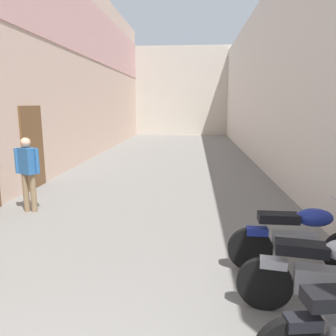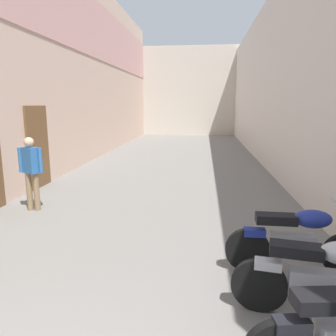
# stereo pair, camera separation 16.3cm
# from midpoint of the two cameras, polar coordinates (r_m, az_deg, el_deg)

# --- Properties ---
(ground_plane) EXTENTS (39.57, 39.57, 0.00)m
(ground_plane) POSITION_cam_midpoint_polar(r_m,az_deg,el_deg) (10.52, 0.41, -1.11)
(ground_plane) COLOR slate
(building_left) EXTENTS (0.45, 23.57, 7.29)m
(building_left) POSITION_cam_midpoint_polar(r_m,az_deg,el_deg) (13.08, -14.90, 17.11)
(building_left) COLOR beige
(building_left) RESTS_ON ground
(building_right) EXTENTS (0.45, 23.57, 6.01)m
(building_right) POSITION_cam_midpoint_polar(r_m,az_deg,el_deg) (12.50, 18.29, 14.14)
(building_right) COLOR beige
(building_right) RESTS_ON ground
(building_far_end) EXTENTS (9.66, 2.00, 6.32)m
(building_far_end) POSITION_cam_midpoint_polar(r_m,az_deg,el_deg) (25.05, 3.98, 13.26)
(building_far_end) COLOR beige
(building_far_end) RESTS_ON ground
(motorcycle_third) EXTENTS (1.84, 0.58, 1.04)m
(motorcycle_third) POSITION_cam_midpoint_polar(r_m,az_deg,el_deg) (3.88, 26.92, -16.74)
(motorcycle_third) COLOR black
(motorcycle_third) RESTS_ON ground
(motorcycle_fourth) EXTENTS (1.85, 0.58, 1.04)m
(motorcycle_fourth) POSITION_cam_midpoint_polar(r_m,az_deg,el_deg) (4.71, 22.77, -11.38)
(motorcycle_fourth) COLOR black
(motorcycle_fourth) RESTS_ON ground
(pedestrian_further_down) EXTENTS (0.52, 0.33, 1.57)m
(pedestrian_further_down) POSITION_cam_midpoint_polar(r_m,az_deg,el_deg) (7.34, -22.38, -0.05)
(pedestrian_further_down) COLOR #8C7251
(pedestrian_further_down) RESTS_ON ground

